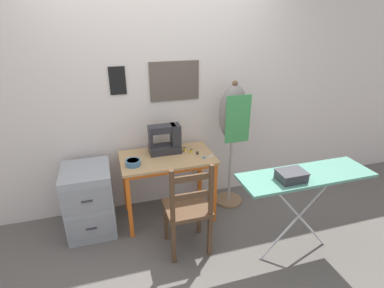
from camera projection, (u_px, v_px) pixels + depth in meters
ground_plane at (175, 230)px, 3.13m from camera, size 14.00×14.00×0.00m
wall_back at (158, 96)px, 3.18m from camera, size 10.00×0.07×2.55m
sewing_table at (168, 166)px, 3.12m from camera, size 0.96×0.57×0.73m
sewing_machine at (167, 140)px, 3.13m from camera, size 0.34×0.18×0.33m
fabric_bowl at (133, 163)px, 2.90m from camera, size 0.15×0.15×0.06m
scissors at (206, 157)px, 3.07m from camera, size 0.12×0.04×0.01m
thread_spool_near_machine at (185, 149)px, 3.20m from camera, size 0.04×0.04×0.04m
thread_spool_mid_table at (191, 151)px, 3.17m from camera, size 0.03×0.03×0.04m
thread_spool_far_edge at (197, 153)px, 3.13m from camera, size 0.03×0.03×0.04m
wooden_chair at (188, 209)px, 2.71m from camera, size 0.40×0.38×0.95m
filing_cabinet at (90, 200)px, 3.02m from camera, size 0.46×0.53×0.70m
dress_form at (233, 120)px, 3.21m from camera, size 0.32×0.32×1.46m
ironing_board at (305, 179)px, 2.54m from camera, size 1.16×0.36×0.85m
storage_box at (291, 176)px, 2.41m from camera, size 0.23×0.17×0.08m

